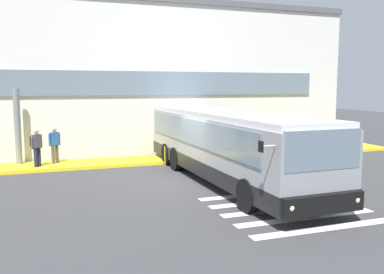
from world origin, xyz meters
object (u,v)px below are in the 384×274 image
Objects in this scene: bus_main_foreground at (226,147)px; entry_support_column at (18,127)px; passenger_near_column at (36,145)px; safety_bollard_yellow at (166,156)px; passenger_by_doorway at (55,143)px.

entry_support_column is at bearing 144.58° from bus_main_foreground.
passenger_near_column is 1.86× the size of safety_bollard_yellow.
bus_main_foreground is at bearing -33.00° from passenger_near_column.
passenger_near_column is (-6.99, 4.54, -0.22)m from bus_main_foreground.
entry_support_column is 1.45m from passenger_near_column.
safety_bollard_yellow is at bearing -16.46° from passenger_by_doorway.
entry_support_column reaches higher than safety_bollard_yellow.
passenger_near_column is at bearing -140.84° from passenger_by_doorway.
passenger_by_doorway is (1.54, -0.36, -0.76)m from entry_support_column.
safety_bollard_yellow is (-1.36, 3.73, -0.89)m from bus_main_foreground.
passenger_by_doorway is 5.11m from safety_bollard_yellow.
entry_support_column is at bearing 164.32° from safety_bollard_yellow.
passenger_by_doorway is at bearing 39.16° from passenger_near_column.
bus_main_foreground reaches higher than safety_bollard_yellow.
safety_bollard_yellow is (4.87, -1.44, -0.63)m from passenger_by_doorway.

